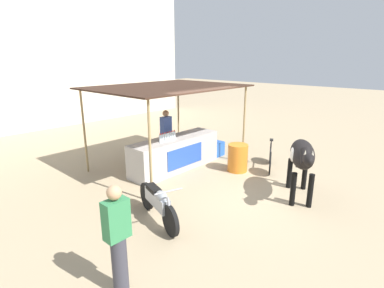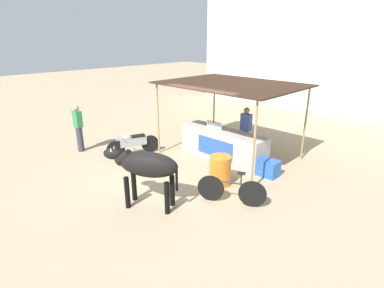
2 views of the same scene
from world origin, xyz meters
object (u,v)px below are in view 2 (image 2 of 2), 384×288
at_px(vendor_behind_counter, 246,131).
at_px(cooler_box, 268,168).
at_px(bicycle_leaning, 231,190).
at_px(passerby_on_street, 79,128).
at_px(motorcycle_parked, 133,143).
at_px(stall_counter, 223,145).
at_px(cow, 146,166).
at_px(water_barrel, 220,170).

distance_m(vendor_behind_counter, cooler_box, 1.76).
xyz_separation_m(cooler_box, bicycle_leaning, (0.19, -1.98, 0.11)).
xyz_separation_m(vendor_behind_counter, cooler_box, (1.41, -0.85, -0.61)).
relative_size(bicycle_leaning, passerby_on_street, 0.90).
relative_size(vendor_behind_counter, cooler_box, 2.75).
bearing_deg(passerby_on_street, bicycle_leaning, 8.35).
xyz_separation_m(vendor_behind_counter, bicycle_leaning, (1.60, -2.83, -0.50)).
height_order(vendor_behind_counter, passerby_on_street, same).
relative_size(motorcycle_parked, bicycle_leaning, 1.17).
bearing_deg(vendor_behind_counter, cooler_box, -31.07).
height_order(vendor_behind_counter, cooler_box, vendor_behind_counter).
height_order(stall_counter, cow, cow).
relative_size(stall_counter, water_barrel, 3.71).
height_order(motorcycle_parked, bicycle_leaning, motorcycle_parked).
height_order(vendor_behind_counter, bicycle_leaning, vendor_behind_counter).
height_order(motorcycle_parked, passerby_on_street, passerby_on_street).
height_order(stall_counter, cooler_box, stall_counter).
distance_m(vendor_behind_counter, bicycle_leaning, 3.29).
bearing_deg(stall_counter, cooler_box, -3.18).
height_order(stall_counter, water_barrel, stall_counter).
relative_size(vendor_behind_counter, passerby_on_street, 1.00).
bearing_deg(passerby_on_street, cow, -7.43).
bearing_deg(cooler_box, motorcycle_parked, -156.46).
bearing_deg(stall_counter, vendor_behind_counter, 65.81).
bearing_deg(cow, stall_counter, 99.55).
xyz_separation_m(motorcycle_parked, passerby_on_street, (-1.63, -1.06, 0.42)).
bearing_deg(motorcycle_parked, vendor_behind_counter, 44.37).
height_order(cooler_box, cow, cow).
bearing_deg(motorcycle_parked, bicycle_leaning, -2.50).
relative_size(vendor_behind_counter, water_barrel, 2.04).
xyz_separation_m(stall_counter, cooler_box, (1.75, -0.10, -0.24)).
bearing_deg(motorcycle_parked, water_barrel, 6.84).
relative_size(vendor_behind_counter, motorcycle_parked, 0.95).
bearing_deg(cooler_box, passerby_on_street, -153.61).
bearing_deg(stall_counter, bicycle_leaning, -46.91).
xyz_separation_m(stall_counter, water_barrel, (1.10, -1.47, -0.08)).
height_order(stall_counter, motorcycle_parked, stall_counter).
xyz_separation_m(water_barrel, bicycle_leaning, (0.84, -0.60, -0.06)).
distance_m(stall_counter, cooler_box, 1.77).
xyz_separation_m(water_barrel, cow, (-0.50, -2.07, 0.63)).
bearing_deg(passerby_on_street, motorcycle_parked, 32.97).
bearing_deg(water_barrel, cow, -103.67).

